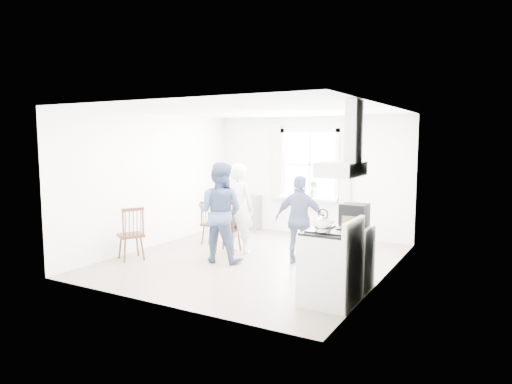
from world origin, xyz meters
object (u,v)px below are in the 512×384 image
windsor_chair_b (210,218)px  windsor_chair_c (132,228)px  stereo_stack (354,215)px  person_left (239,208)px  windsor_chair_a (225,221)px  gas_stove (331,266)px  person_mid (220,212)px  low_cabinet (353,257)px  person_right (300,220)px

windsor_chair_b → windsor_chair_c: bearing=-106.2°
windsor_chair_b → windsor_chair_c: 1.71m
stereo_stack → person_left: bearing=158.4°
stereo_stack → windsor_chair_c: (-3.79, -0.43, -0.48)m
windsor_chair_a → windsor_chair_b: 0.78m
windsor_chair_a → windsor_chair_b: bearing=147.0°
gas_stove → windsor_chair_c: gas_stove is taller
windsor_chair_b → person_mid: bearing=-46.8°
low_cabinet → person_right: (-1.19, 0.83, 0.30)m
low_cabinet → windsor_chair_b: 3.51m
stereo_stack → person_mid: 2.49m
person_right → windsor_chair_b: bearing=-17.9°
windsor_chair_c → person_right: person_right is taller
windsor_chair_a → windsor_chair_c: size_ratio=1.05×
gas_stove → person_right: 1.91m
gas_stove → windsor_chair_c: (-3.71, 0.24, 0.10)m
windsor_chair_c → person_left: (1.29, 1.42, 0.25)m
low_cabinet → windsor_chair_a: (-2.65, 0.77, 0.16)m
person_mid → low_cabinet: bearing=164.1°
stereo_stack → windsor_chair_c: bearing=-173.5°
person_right → person_left: bearing=-14.3°
gas_stove → stereo_stack: stereo_stack is taller
windsor_chair_b → person_left: size_ratio=0.53×
windsor_chair_b → person_right: 2.16m
gas_stove → stereo_stack: bearing=82.8°
windsor_chair_a → windsor_chair_c: bearing=-132.7°
low_cabinet → windsor_chair_c: size_ratio=0.95×
low_cabinet → windsor_chair_a: size_ratio=0.90×
windsor_chair_c → person_left: size_ratio=0.57×
low_cabinet → person_left: (-2.49, 0.97, 0.38)m
windsor_chair_b → windsor_chair_c: size_ratio=0.93×
person_left → person_mid: person_mid is taller
low_cabinet → stereo_stack: stereo_stack is taller
windsor_chair_c → person_mid: 1.55m
windsor_chair_a → person_right: person_right is taller
person_left → low_cabinet: bearing=158.5°
windsor_chair_b → person_left: person_left is taller
gas_stove → stereo_stack: 0.89m
person_right → windsor_chair_a: bearing=-5.8°
windsor_chair_c → person_left: 1.94m
gas_stove → windsor_chair_a: (-2.58, 1.47, 0.13)m
stereo_stack → windsor_chair_a: 2.82m
windsor_chair_a → windsor_chair_c: windsor_chair_a is taller
gas_stove → person_left: size_ratio=0.67×
low_cabinet → stereo_stack: 0.61m
stereo_stack → windsor_chair_c: stereo_stack is taller
person_left → person_right: size_ratio=1.11×
person_left → windsor_chair_a: bearing=50.2°
person_left → person_mid: 0.69m
low_cabinet → windsor_chair_a: windsor_chair_a is taller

